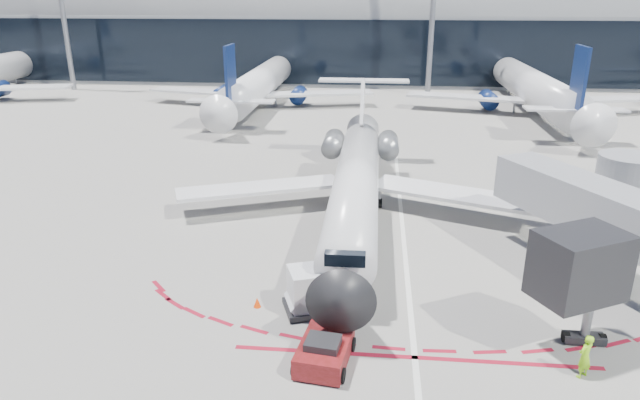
# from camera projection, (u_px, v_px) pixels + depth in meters

# --- Properties ---
(ground) EXTENTS (260.00, 260.00, 0.00)m
(ground) POSITION_uv_depth(u_px,v_px,m) (403.00, 237.00, 32.57)
(ground) COLOR gray
(ground) RESTS_ON ground
(apron_centerline) EXTENTS (0.25, 40.00, 0.01)m
(apron_centerline) POSITION_uv_depth(u_px,v_px,m) (402.00, 223.00, 34.44)
(apron_centerline) COLOR silver
(apron_centerline) RESTS_ON ground
(apron_stop_bar) EXTENTS (14.00, 0.25, 0.01)m
(apron_stop_bar) POSITION_uv_depth(u_px,v_px,m) (415.00, 357.00, 21.82)
(apron_stop_bar) COLOR maroon
(apron_stop_bar) RESTS_ON ground
(terminal_building) EXTENTS (150.00, 24.15, 24.00)m
(terminal_building) POSITION_uv_depth(u_px,v_px,m) (391.00, 23.00, 90.34)
(terminal_building) COLOR gray
(terminal_building) RESTS_ON ground
(jet_bridge) EXTENTS (10.03, 15.20, 4.90)m
(jet_bridge) POSITION_uv_depth(u_px,v_px,m) (611.00, 213.00, 27.81)
(jet_bridge) COLOR #989AA0
(jet_bridge) RESTS_ON ground
(regional_jet) EXTENTS (22.97, 28.32, 7.09)m
(regional_jet) POSITION_uv_depth(u_px,v_px,m) (357.00, 178.00, 35.08)
(regional_jet) COLOR silver
(regional_jet) RESTS_ON ground
(pushback_tug) EXTENTS (2.29, 4.63, 1.18)m
(pushback_tug) POSITION_uv_depth(u_px,v_px,m) (324.00, 351.00, 21.36)
(pushback_tug) COLOR #530F0B
(pushback_tug) RESTS_ON ground
(ramp_worker) EXTENTS (0.76, 0.71, 1.73)m
(ramp_worker) POSITION_uv_depth(u_px,v_px,m) (585.00, 356.00, 20.46)
(ramp_worker) COLOR #92E117
(ramp_worker) RESTS_ON ground
(uld_container) EXTENTS (2.61, 2.42, 2.00)m
(uld_container) POSITION_uv_depth(u_px,v_px,m) (309.00, 291.00, 24.70)
(uld_container) COLOR black
(uld_container) RESTS_ON ground
(safety_cone_left) EXTENTS (0.33, 0.33, 0.46)m
(safety_cone_left) POSITION_uv_depth(u_px,v_px,m) (257.00, 302.00, 25.25)
(safety_cone_left) COLOR #FF3E05
(safety_cone_left) RESTS_ON ground
(bg_airliner_1) EXTENTS (32.41, 34.31, 10.48)m
(bg_airliner_1) POSITION_uv_depth(u_px,v_px,m) (259.00, 62.00, 68.60)
(bg_airliner_1) COLOR silver
(bg_airliner_1) RESTS_ON ground
(bg_airliner_2) EXTENTS (33.67, 35.65, 10.89)m
(bg_airliner_2) POSITION_uv_depth(u_px,v_px,m) (537.00, 64.00, 64.47)
(bg_airliner_2) COLOR silver
(bg_airliner_2) RESTS_ON ground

